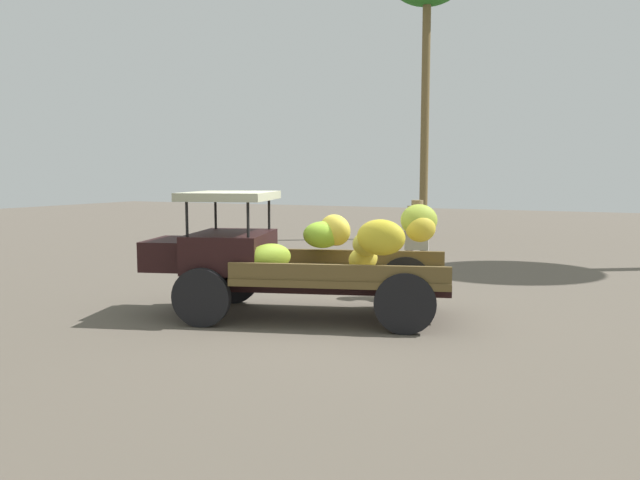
# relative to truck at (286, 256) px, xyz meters

# --- Properties ---
(ground_plane) EXTENTS (60.00, 60.00, 0.00)m
(ground_plane) POSITION_rel_truck_xyz_m (-0.15, 0.12, -0.91)
(ground_plane) COLOR #63594D
(truck) EXTENTS (4.66, 2.77, 1.85)m
(truck) POSITION_rel_truck_xyz_m (0.00, 0.00, 0.00)
(truck) COLOR black
(truck) RESTS_ON ground
(farmer) EXTENTS (0.53, 0.49, 1.68)m
(farmer) POSITION_rel_truck_xyz_m (-1.37, -2.15, 0.05)
(farmer) COLOR #B2A99C
(farmer) RESTS_ON ground
(loose_banana_bunch) EXTENTS (0.60, 0.65, 0.35)m
(loose_banana_bunch) POSITION_rel_truck_xyz_m (-0.35, -2.55, -0.74)
(loose_banana_bunch) COLOR #8DAD30
(loose_banana_bunch) RESTS_ON ground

